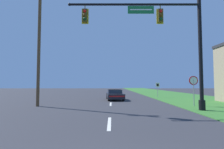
{
  "coord_description": "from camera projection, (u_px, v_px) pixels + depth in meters",
  "views": [
    {
      "loc": [
        0.12,
        -2.33,
        1.83
      ],
      "look_at": [
        0.0,
        24.83,
        3.38
      ],
      "focal_mm": 28.0,
      "sensor_mm": 36.0,
      "label": 1
    }
  ],
  "objects": [
    {
      "name": "road_center_line",
      "position": [
        112.0,
        98.0,
        24.18
      ],
      "size": [
        0.16,
        34.8,
        0.01
      ],
      "color": "silver",
      "rests_on": "ground"
    },
    {
      "name": "stop_sign",
      "position": [
        195.0,
        84.0,
        14.72
      ],
      "size": [
        0.76,
        0.07,
        2.5
      ],
      "color": "gray",
      "rests_on": "grass_verge_right"
    },
    {
      "name": "car_ahead",
      "position": [
        115.0,
        95.0,
        20.92
      ],
      "size": [
        2.19,
        4.8,
        1.19
      ],
      "color": "black",
      "rests_on": "ground"
    },
    {
      "name": "route_sign_post",
      "position": [
        158.0,
        87.0,
        24.07
      ],
      "size": [
        0.55,
        0.06,
        2.03
      ],
      "color": "gray",
      "rests_on": "grass_verge_right"
    },
    {
      "name": "signal_mast",
      "position": [
        169.0,
        38.0,
        12.39
      ],
      "size": [
        9.67,
        0.47,
        8.42
      ],
      "color": "black",
      "rests_on": "grass_verge_right"
    },
    {
      "name": "utility_pole_near",
      "position": [
        40.0,
        41.0,
        14.93
      ],
      "size": [
        1.8,
        0.26,
        10.78
      ],
      "color": "brown",
      "rests_on": "ground"
    },
    {
      "name": "grass_verge_right",
      "position": [
        169.0,
        94.0,
        32.12
      ],
      "size": [
        10.0,
        110.0,
        0.04
      ],
      "color": "#38752D",
      "rests_on": "ground"
    }
  ]
}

